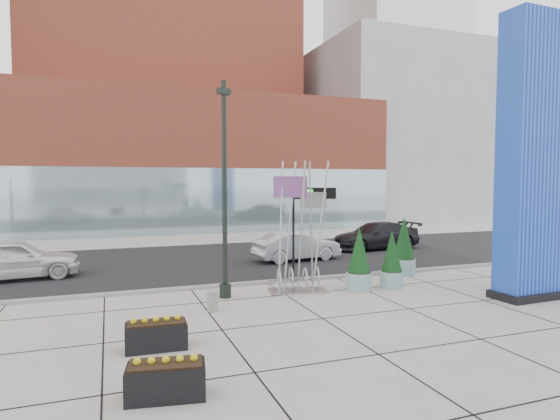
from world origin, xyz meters
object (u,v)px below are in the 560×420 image
object	(u,v)px
blue_pylon	(536,163)
overhead_street_sign	(308,201)
public_art_sculpture	(299,257)
car_silver_mid	(297,246)
lamp_post	(225,210)
concrete_bollard	(213,301)
car_white_west	(14,260)

from	to	relation	value
blue_pylon	overhead_street_sign	size ratio (longest dim) A/B	2.56
public_art_sculpture	car_silver_mid	distance (m)	6.60
lamp_post	concrete_bollard	bearing A→B (deg)	-116.30
concrete_bollard	car_silver_mid	size ratio (longest dim) A/B	0.15
concrete_bollard	overhead_street_sign	distance (m)	6.10
public_art_sculpture	car_white_west	size ratio (longest dim) A/B	0.97
blue_pylon	car_silver_mid	world-z (taller)	blue_pylon
car_silver_mid	car_white_west	bearing A→B (deg)	84.45
lamp_post	public_art_sculpture	size ratio (longest dim) A/B	1.55
lamp_post	concrete_bollard	xyz separation A→B (m)	(-0.77, -1.57, -2.70)
lamp_post	public_art_sculpture	bearing A→B (deg)	-1.32
car_white_west	lamp_post	bearing A→B (deg)	-134.74
lamp_post	car_silver_mid	bearing A→B (deg)	49.62
blue_pylon	public_art_sculpture	bearing A→B (deg)	151.57
lamp_post	car_silver_mid	distance (m)	8.27
overhead_street_sign	car_silver_mid	distance (m)	5.49
blue_pylon	car_white_west	size ratio (longest dim) A/B	1.96
concrete_bollard	car_white_west	distance (m)	9.87
blue_pylon	public_art_sculpture	size ratio (longest dim) A/B	2.02
lamp_post	blue_pylon	bearing A→B (deg)	-20.09
concrete_bollard	car_silver_mid	bearing A→B (deg)	52.15
blue_pylon	public_art_sculpture	world-z (taller)	blue_pylon
blue_pylon	overhead_street_sign	world-z (taller)	blue_pylon
car_silver_mid	public_art_sculpture	bearing A→B (deg)	151.44
blue_pylon	public_art_sculpture	distance (m)	8.77
car_white_west	overhead_street_sign	bearing A→B (deg)	-118.30
overhead_street_sign	blue_pylon	bearing A→B (deg)	-24.21
public_art_sculpture	overhead_street_sign	distance (m)	2.64
blue_pylon	public_art_sculpture	xyz separation A→B (m)	(-7.25, 3.58, -3.39)
lamp_post	overhead_street_sign	world-z (taller)	lamp_post
public_art_sculpture	overhead_street_sign	bearing A→B (deg)	66.31
concrete_bollard	car_silver_mid	xyz separation A→B (m)	(5.92, 7.62, 0.41)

